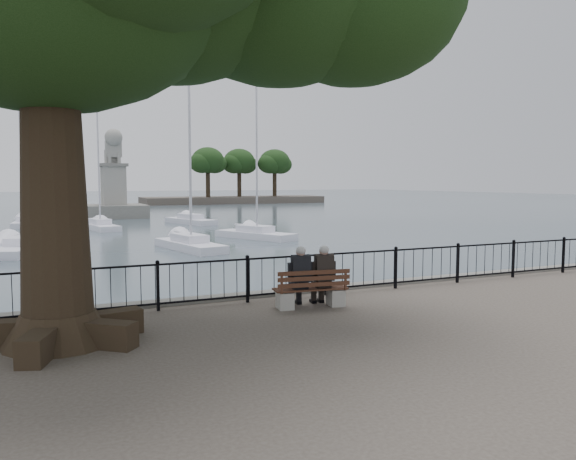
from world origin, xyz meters
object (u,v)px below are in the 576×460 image
bench (311,294)px  person_right (322,278)px  person_left (299,279)px  lion_monument (114,195)px

bench → person_right: 0.44m
bench → person_right: (0.29, 0.05, 0.32)m
person_left → person_right: size_ratio=1.00×
bench → lion_monument: (1.92, 48.48, 0.96)m
person_left → lion_monument: 48.40m
bench → person_left: person_left is taller
person_left → person_right: (0.52, -0.07, 0.00)m
bench → lion_monument: size_ratio=0.19×
person_right → lion_monument: size_ratio=0.15×
person_right → lion_monument: (1.63, 48.43, 0.64)m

